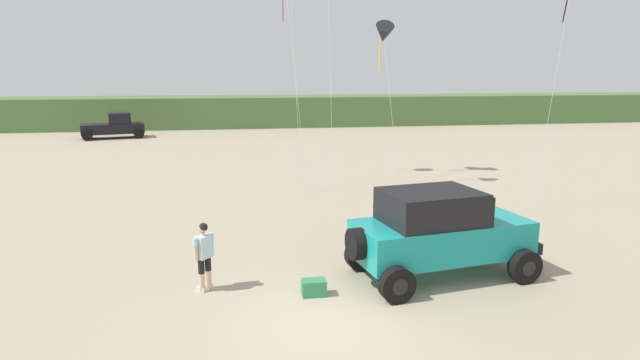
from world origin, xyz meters
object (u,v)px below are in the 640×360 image
at_px(cooler_box, 314,288).
at_px(kite_blue_swept, 384,34).
at_px(person_watching, 204,253).
at_px(jeep, 439,231).
at_px(distant_pickup, 115,126).

distance_m(cooler_box, kite_blue_swept, 14.00).
relative_size(cooler_box, kite_blue_swept, 0.08).
relative_size(person_watching, cooler_box, 2.98).
xyz_separation_m(jeep, cooler_box, (-3.29, -0.62, -1.01)).
relative_size(jeep, cooler_box, 8.92).
xyz_separation_m(person_watching, cooler_box, (2.51, -0.72, -0.75)).
height_order(cooler_box, distant_pickup, distant_pickup).
bearing_deg(kite_blue_swept, person_watching, -124.52).
distance_m(distant_pickup, kite_blue_swept, 26.29).
bearing_deg(person_watching, jeep, -0.98).
distance_m(jeep, kite_blue_swept, 12.21).
bearing_deg(kite_blue_swept, jeep, -98.19).
height_order(jeep, cooler_box, jeep).
distance_m(jeep, distant_pickup, 34.10).
height_order(jeep, person_watching, jeep).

